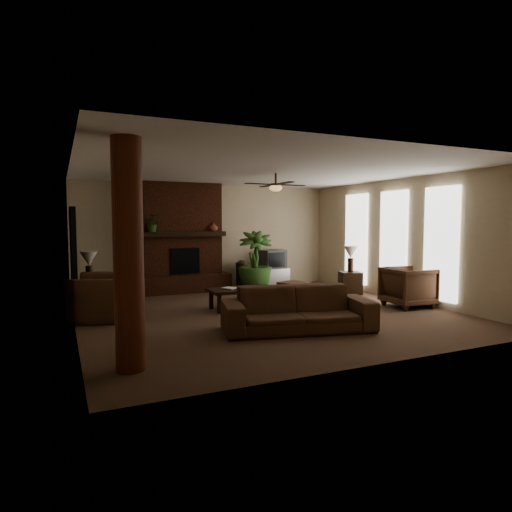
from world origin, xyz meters
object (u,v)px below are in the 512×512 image
log_column (129,255)px  side_table_right (350,283)px  side_table_left (90,295)px  lamp_right (351,254)px  armchair_right (409,285)px  ottoman (294,291)px  sofa (298,302)px  floor_plant (255,274)px  lamp_left (89,261)px  armchair_left (104,289)px  coffee_table (238,291)px  tv_stand (273,277)px  floor_vase (242,272)px

log_column → side_table_right: size_ratio=5.09×
side_table_left → side_table_right: (6.10, -0.68, 0.00)m
log_column → lamp_right: 6.92m
armchair_right → ottoman: size_ratio=1.56×
sofa → side_table_left: size_ratio=4.50×
side_table_right → floor_plant: bearing=146.1°
ottoman → lamp_left: size_ratio=0.92×
log_column → sofa: size_ratio=1.13×
floor_plant → log_column: bearing=-128.3°
armchair_left → lamp_right: 5.96m
log_column → lamp_right: (5.91, 3.57, -0.40)m
lamp_right → side_table_left: bearing=173.8°
log_column → ottoman: log_column is taller
coffee_table → floor_plant: 2.38m
coffee_table → floor_plant: floor_plant is taller
log_column → lamp_left: (-0.20, 4.19, -0.40)m
side_table_right → ottoman: bearing=-176.3°
side_table_left → lamp_left: size_ratio=0.85×
sofa → armchair_left: bearing=154.4°
armchair_right → tv_stand: bearing=22.2°
armchair_left → floor_plant: bearing=131.0°
log_column → side_table_left: (-0.20, 4.24, -1.12)m
log_column → ottoman: bearing=39.2°
armchair_right → log_column: bearing=109.3°
log_column → side_table_right: 6.98m
lamp_right → ottoman: bearing=-175.9°
tv_stand → side_table_left: 5.08m
log_column → coffee_table: size_ratio=2.33×
log_column → armchair_left: log_column is taller
floor_plant → lamp_left: bearing=-169.9°
armchair_right → side_table_right: size_ratio=1.71×
coffee_table → lamp_right: lamp_right is taller
armchair_right → side_table_left: bearing=71.3°
ottoman → side_table_right: size_ratio=1.09×
sofa → lamp_right: (3.09, 2.73, 0.52)m
lamp_left → lamp_right: 6.14m
coffee_table → side_table_left: side_table_left is taller
armchair_left → side_table_left: 1.14m
log_column → sofa: log_column is taller
floor_vase → lamp_right: 2.96m
log_column → armchair_left: (-0.01, 3.14, -0.85)m
sofa → side_table_left: (-3.02, 3.40, -0.21)m
floor_vase → side_table_right: floor_vase is taller
floor_vase → log_column: bearing=-124.3°
floor_plant → lamp_right: 2.50m
tv_stand → floor_plant: bearing=-150.1°
lamp_left → side_table_right: lamp_left is taller
coffee_table → tv_stand: (2.12, 2.64, -0.12)m
armchair_left → tv_stand: bearing=133.5°
sofa → lamp_left: lamp_left is taller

